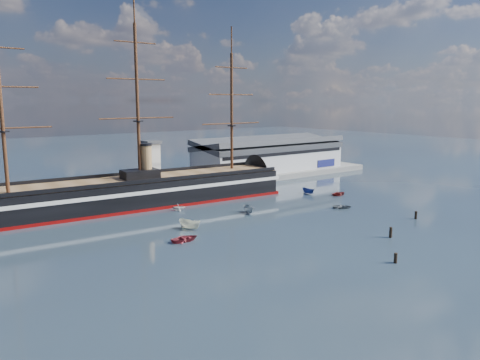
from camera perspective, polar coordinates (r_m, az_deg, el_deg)
ground at (r=122.11m, az=-4.79°, el=-4.28°), size 600.00×600.00×0.00m
quay at (r=157.44m, az=-8.77°, el=-1.20°), size 180.00×18.00×2.00m
warehouse at (r=186.65m, az=3.63°, el=3.07°), size 63.00×21.00×11.60m
quay_tower at (r=150.08m, az=-10.66°, el=1.99°), size 5.00×5.00×15.00m
warship at (r=133.49m, az=-13.46°, el=-1.54°), size 113.39×22.24×53.94m
motorboat_a at (r=109.27m, az=-6.13°, el=-5.98°), size 7.52×4.75×2.83m
motorboat_b at (r=100.33m, az=-6.70°, el=-7.42°), size 1.58×3.75×1.73m
motorboat_c at (r=123.80m, az=1.12°, el=-4.06°), size 6.46×4.00×2.43m
motorboat_d at (r=127.79m, az=-7.48°, el=-3.70°), size 4.70×6.15×2.07m
motorboat_e at (r=132.15m, az=12.32°, el=-3.40°), size 3.10×3.27×1.50m
motorboat_f at (r=150.61m, az=8.33°, el=-1.68°), size 5.75×2.11×2.30m
motorboat_g at (r=150.36m, az=12.02°, el=-1.81°), size 1.42×3.33×1.54m
piling_near_mid at (r=91.45m, az=18.40°, el=-9.57°), size 0.64×0.64×2.60m
piling_near_right at (r=107.27m, az=17.86°, el=-6.70°), size 0.64×0.64×3.05m
piling_far_right at (r=125.79m, az=20.62°, el=-4.46°), size 0.64×0.64×2.71m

